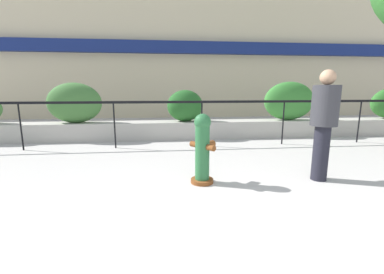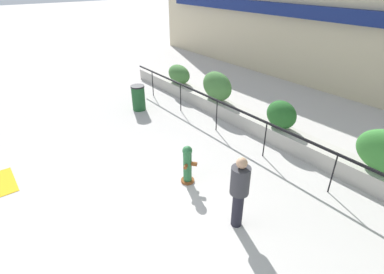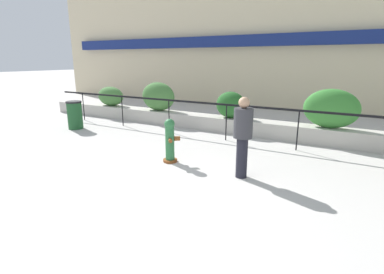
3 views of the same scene
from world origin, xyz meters
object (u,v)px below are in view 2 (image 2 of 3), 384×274
hedge_bush_2 (281,115)px  trash_bin (138,98)px  hedge_bush_1 (217,86)px  fire_hydrant (188,164)px  pedestrian (239,188)px  hedge_bush_0 (179,74)px

hedge_bush_2 → trash_bin: size_ratio=1.02×
hedge_bush_1 → fire_hydrant: 4.79m
hedge_bush_1 → pedestrian: (4.92, -3.74, -0.07)m
pedestrian → fire_hydrant: bearing=177.9°
fire_hydrant → hedge_bush_2: bearing=89.5°
fire_hydrant → pedestrian: size_ratio=0.62×
fire_hydrant → trash_bin: (-5.05, 1.30, -0.04)m
hedge_bush_0 → trash_bin: 2.46m
fire_hydrant → trash_bin: fire_hydrant is taller
hedge_bush_1 → hedge_bush_2: hedge_bush_1 is taller
hedge_bush_1 → pedestrian: pedestrian is taller
hedge_bush_0 → fire_hydrant: (5.59, -3.67, -0.36)m
hedge_bush_1 → trash_bin: 3.16m
hedge_bush_0 → pedestrian: bearing=-26.6°
fire_hydrant → trash_bin: bearing=165.6°
fire_hydrant → trash_bin: 5.22m
pedestrian → trash_bin: 7.09m
hedge_bush_1 → hedge_bush_2: size_ratio=1.42×
hedge_bush_0 → trash_bin: size_ratio=1.31×
trash_bin → fire_hydrant: bearing=-14.4°
hedge_bush_2 → fire_hydrant: size_ratio=0.96×
hedge_bush_2 → fire_hydrant: bearing=-90.5°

